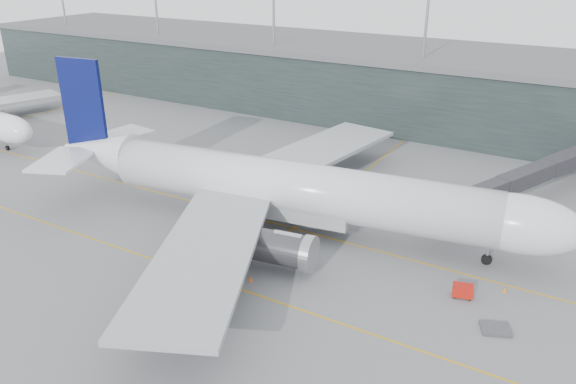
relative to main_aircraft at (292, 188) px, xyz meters
The scene contains 17 objects.
ground 8.40m from the main_aircraft, 140.08° to the left, with size 320.00×320.00×0.00m, color #5B5B60.
taxiline_a 7.45m from the main_aircraft, behind, with size 160.00×0.25×0.02m, color #C68E12.
taxiline_b 17.76m from the main_aircraft, 106.05° to the right, with size 160.00×0.25×0.02m, color #C68E12.
taxiline_lead_main 24.58m from the main_aircraft, 89.13° to the left, with size 0.25×60.00×0.02m, color #C68E12.
taxiline_lead_adj 83.34m from the main_aircraft, 163.31° to the left, with size 0.25×60.00×0.02m, color #C68E12.
terminal 62.08m from the main_aircraft, 94.29° to the left, with size 240.00×36.00×29.00m.
main_aircraft is the anchor object (origin of this frame).
jet_bridge 35.63m from the main_aircraft, 46.72° to the left, with size 17.84×42.86×5.98m.
gse_cart 25.59m from the main_aircraft, 11.56° to the right, with size 2.45×1.88×1.48m.
baggage_dolly 30.97m from the main_aircraft, 17.69° to the right, with size 2.87×2.30×0.29m, color #3D3E43.
uld_a 16.36m from the main_aircraft, 122.53° to the left, with size 2.46×2.13×1.97m.
uld_b 18.06m from the main_aircraft, 115.37° to the left, with size 2.14×1.71×1.94m.
uld_c 14.85m from the main_aircraft, 104.98° to the left, with size 2.03×1.68×1.73m.
cone_nose 29.03m from the main_aircraft, ahead, with size 0.47×0.47×0.74m, color orange.
cone_wing_stbd 15.45m from the main_aircraft, 79.01° to the right, with size 0.41×0.41×0.65m, color #FF4F0E.
cone_wing_port 15.10m from the main_aircraft, 81.52° to the left, with size 0.48×0.48×0.77m, color orange.
cone_tail 15.76m from the main_aircraft, 157.26° to the right, with size 0.40×0.40×0.63m, color red.
Camera 1 is at (38.95, -63.49, 35.17)m, focal length 35.00 mm.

